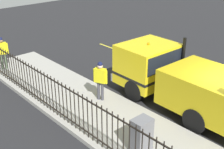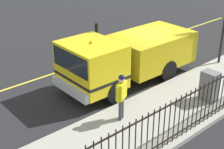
{
  "view_description": "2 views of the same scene",
  "coord_description": "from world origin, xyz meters",
  "px_view_note": "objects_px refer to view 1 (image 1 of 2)",
  "views": [
    {
      "loc": [
        10.06,
        4.47,
        6.52
      ],
      "look_at": [
        2.18,
        -4.24,
        1.26
      ],
      "focal_mm": 48.75,
      "sensor_mm": 36.0,
      "label": 1
    },
    {
      "loc": [
        10.07,
        -11.45,
        6.73
      ],
      "look_at": [
        1.27,
        -3.59,
        1.17
      ],
      "focal_mm": 53.62,
      "sensor_mm": 36.0,
      "label": 2
    }
  ],
  "objects_px": {
    "utility_cabinet": "(141,135)",
    "work_truck": "(178,77)",
    "worker_standing": "(100,77)",
    "pedestrian_distant": "(2,50)"
  },
  "relations": [
    {
      "from": "utility_cabinet",
      "to": "work_truck",
      "type": "bearing_deg",
      "value": -160.44
    },
    {
      "from": "utility_cabinet",
      "to": "worker_standing",
      "type": "bearing_deg",
      "value": -109.76
    },
    {
      "from": "work_truck",
      "to": "worker_standing",
      "type": "height_order",
      "value": "work_truck"
    },
    {
      "from": "work_truck",
      "to": "pedestrian_distant",
      "type": "height_order",
      "value": "work_truck"
    },
    {
      "from": "work_truck",
      "to": "utility_cabinet",
      "type": "bearing_deg",
      "value": -159.32
    },
    {
      "from": "work_truck",
      "to": "worker_standing",
      "type": "relative_size",
      "value": 3.77
    },
    {
      "from": "pedestrian_distant",
      "to": "utility_cabinet",
      "type": "distance_m",
      "value": 9.63
    },
    {
      "from": "work_truck",
      "to": "utility_cabinet",
      "type": "height_order",
      "value": "work_truck"
    },
    {
      "from": "work_truck",
      "to": "worker_standing",
      "type": "xyz_separation_m",
      "value": [
        2.3,
        -2.26,
        -0.06
      ]
    },
    {
      "from": "work_truck",
      "to": "pedestrian_distant",
      "type": "relative_size",
      "value": 3.8
    }
  ]
}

